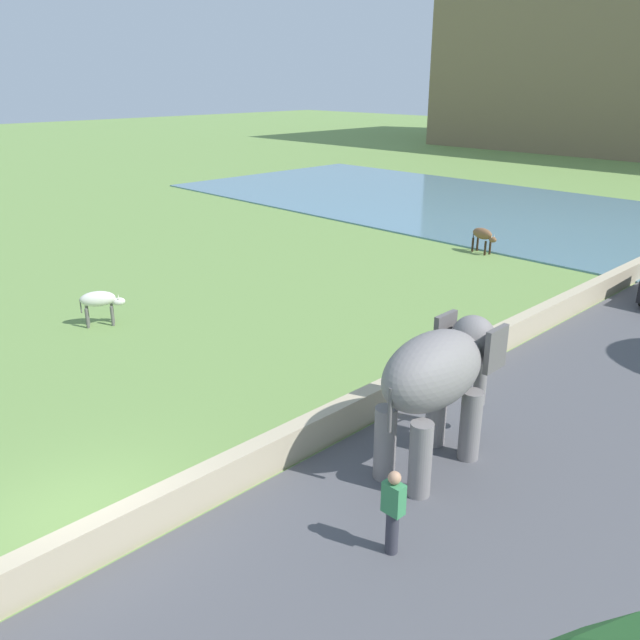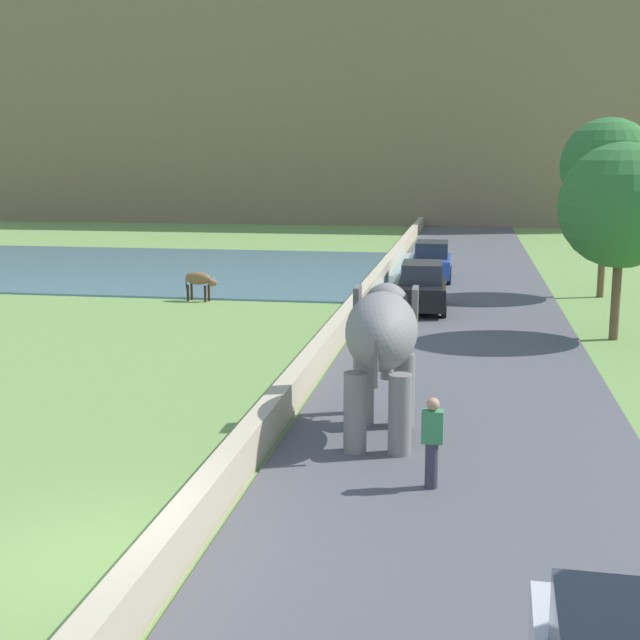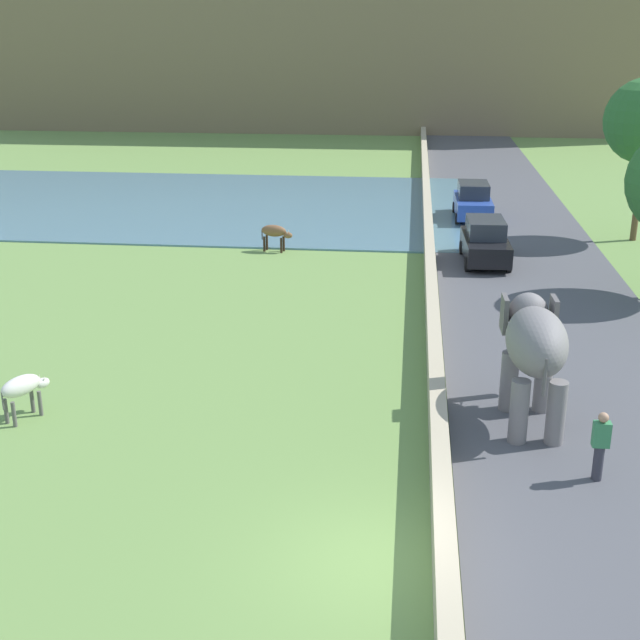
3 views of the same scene
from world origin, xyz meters
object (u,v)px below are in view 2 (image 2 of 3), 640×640
Objects in this scene: person_beside_elephant at (432,442)px; car_black at (422,287)px; elephant at (382,339)px; car_blue at (432,262)px; cow_brown at (199,280)px.

person_beside_elephant is 0.40× the size of car_black.
elephant is at bearing -90.02° from car_black.
car_blue is at bearing 89.99° from car_black.
elephant is 22.89m from car_blue.
car_black is 8.79m from cow_brown.
person_beside_elephant is 0.41× the size of car_blue.
elephant is 3.14m from person_beside_elephant.
car_black is 2.85× the size of cow_brown.
car_blue is (0.00, 8.16, 0.00)m from car_black.
car_black is 1.01× the size of car_blue.
car_black reaches higher than person_beside_elephant.
elephant is at bearing -60.80° from cow_brown.
elephant is 0.86× the size of car_black.
cow_brown is (-8.74, 0.93, -0.06)m from car_black.
person_beside_elephant is 1.15× the size of cow_brown.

